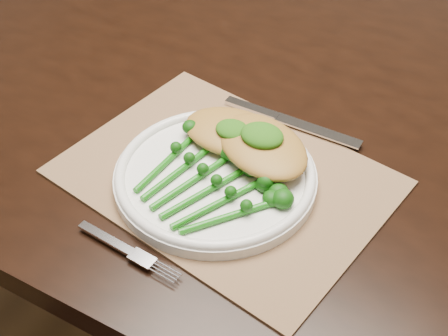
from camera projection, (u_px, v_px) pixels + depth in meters
The scene contains 10 objects.
dining_table at pixel (235, 241), 1.22m from camera, with size 1.62×0.93×0.75m.
placemat at pixel (225, 177), 0.81m from camera, with size 0.40×0.30×0.00m, color brown.
dinner_plate at pixel (215, 175), 0.80m from camera, with size 0.26×0.26×0.02m.
knife at pixel (278, 117), 0.90m from camera, with size 0.21×0.02×0.01m.
fork at pixel (134, 254), 0.71m from camera, with size 0.15×0.02×0.00m.
chicken_fillet_left at pixel (233, 132), 0.83m from camera, with size 0.14×0.10×0.03m, color #AF7F32.
chicken_fillet_right at pixel (262, 146), 0.80m from camera, with size 0.14×0.10×0.03m, color #AF7F32.
pesto_dollop_left at pixel (232, 130), 0.81m from camera, with size 0.05×0.04×0.02m, color #17490A.
pesto_dollop_right at pixel (262, 135), 0.79m from camera, with size 0.06×0.05×0.02m, color #17490A.
broccolini_bundle at pixel (198, 187), 0.77m from camera, with size 0.20×0.21×0.04m.
Camera 1 is at (0.29, -0.59, 1.31)m, focal length 50.00 mm.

